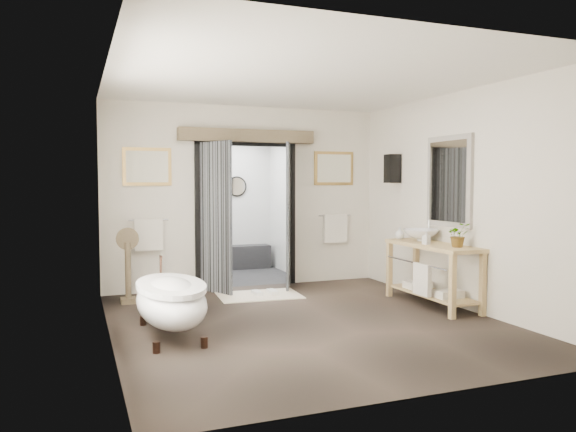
# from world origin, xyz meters

# --- Properties ---
(ground_plane) EXTENTS (5.00, 5.00, 0.00)m
(ground_plane) POSITION_xyz_m (0.00, 0.00, 0.00)
(ground_plane) COLOR #4B3C31
(room_shell) EXTENTS (4.52, 5.02, 2.91)m
(room_shell) POSITION_xyz_m (-0.04, -0.12, 1.86)
(room_shell) COLOR beige
(room_shell) RESTS_ON ground_plane
(shower_room) EXTENTS (2.22, 2.01, 2.51)m
(shower_room) POSITION_xyz_m (0.00, 3.99, 0.91)
(shower_room) COLOR black
(shower_room) RESTS_ON ground_plane
(back_wall_dressing) EXTENTS (3.82, 0.77, 2.52)m
(back_wall_dressing) POSITION_xyz_m (0.00, 2.32, 1.56)
(back_wall_dressing) COLOR black
(back_wall_dressing) RESTS_ON ground_plane
(clawfoot_tub) EXTENTS (0.73, 1.63, 0.80)m
(clawfoot_tub) POSITION_xyz_m (-1.62, -0.03, 0.39)
(clawfoot_tub) COLOR black
(clawfoot_tub) RESTS_ON ground_plane
(vanity) EXTENTS (0.57, 1.60, 0.85)m
(vanity) POSITION_xyz_m (1.95, 0.22, 0.51)
(vanity) COLOR tan
(vanity) RESTS_ON ground_plane
(pedestal_mirror) EXTENTS (0.31, 0.20, 1.06)m
(pedestal_mirror) POSITION_xyz_m (-1.91, 1.86, 0.45)
(pedestal_mirror) COLOR brown
(pedestal_mirror) RESTS_ON ground_plane
(rug) EXTENTS (1.25, 0.88, 0.01)m
(rug) POSITION_xyz_m (-0.05, 1.68, 0.01)
(rug) COLOR beige
(rug) RESTS_ON ground_plane
(slippers) EXTENTS (0.35, 0.27, 0.05)m
(slippers) POSITION_xyz_m (0.05, 1.72, 0.04)
(slippers) COLOR silver
(slippers) RESTS_ON rug
(basin) EXTENTS (0.59, 0.59, 0.17)m
(basin) POSITION_xyz_m (2.01, 0.56, 0.94)
(basin) COLOR white
(basin) RESTS_ON vanity
(plant) EXTENTS (0.35, 0.32, 0.32)m
(plant) POSITION_xyz_m (2.03, -0.23, 1.01)
(plant) COLOR gray
(plant) RESTS_ON vanity
(soap_bottle_a) EXTENTS (0.10, 0.10, 0.18)m
(soap_bottle_a) POSITION_xyz_m (1.83, 0.19, 0.94)
(soap_bottle_a) COLOR gray
(soap_bottle_a) RESTS_ON vanity
(soap_bottle_b) EXTENTS (0.14, 0.14, 0.17)m
(soap_bottle_b) POSITION_xyz_m (1.90, 0.94, 0.94)
(soap_bottle_b) COLOR gray
(soap_bottle_b) RESTS_ON vanity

